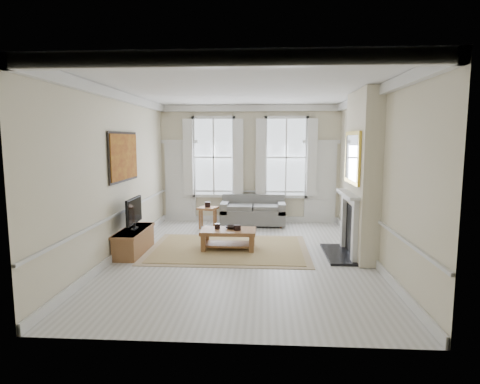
# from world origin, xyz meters

# --- Properties ---
(floor) EXTENTS (7.20, 7.20, 0.00)m
(floor) POSITION_xyz_m (0.00, 0.00, 0.00)
(floor) COLOR #B7B5AD
(floor) RESTS_ON ground
(ceiling) EXTENTS (7.20, 7.20, 0.00)m
(ceiling) POSITION_xyz_m (0.00, 0.00, 3.40)
(ceiling) COLOR white
(ceiling) RESTS_ON back_wall
(back_wall) EXTENTS (5.20, 0.00, 5.20)m
(back_wall) POSITION_xyz_m (0.00, 3.60, 1.70)
(back_wall) COLOR beige
(back_wall) RESTS_ON floor
(left_wall) EXTENTS (0.00, 7.20, 7.20)m
(left_wall) POSITION_xyz_m (-2.60, 0.00, 1.70)
(left_wall) COLOR beige
(left_wall) RESTS_ON floor
(right_wall) EXTENTS (0.00, 7.20, 7.20)m
(right_wall) POSITION_xyz_m (2.60, 0.00, 1.70)
(right_wall) COLOR beige
(right_wall) RESTS_ON floor
(window_left) EXTENTS (1.26, 0.20, 2.20)m
(window_left) POSITION_xyz_m (-1.05, 3.55, 1.90)
(window_left) COLOR #B2BCC6
(window_left) RESTS_ON back_wall
(window_right) EXTENTS (1.26, 0.20, 2.20)m
(window_right) POSITION_xyz_m (1.05, 3.55, 1.90)
(window_right) COLOR #B2BCC6
(window_right) RESTS_ON back_wall
(door_left) EXTENTS (0.90, 0.08, 2.30)m
(door_left) POSITION_xyz_m (-2.05, 3.56, 1.15)
(door_left) COLOR silver
(door_left) RESTS_ON floor
(door_right) EXTENTS (0.90, 0.08, 2.30)m
(door_right) POSITION_xyz_m (2.05, 3.56, 1.15)
(door_right) COLOR silver
(door_right) RESTS_ON floor
(painting) EXTENTS (0.05, 1.66, 1.06)m
(painting) POSITION_xyz_m (-2.56, 0.30, 2.05)
(painting) COLOR #AC751D
(painting) RESTS_ON left_wall
(chimney_breast) EXTENTS (0.35, 1.70, 3.38)m
(chimney_breast) POSITION_xyz_m (2.43, 0.20, 1.70)
(chimney_breast) COLOR beige
(chimney_breast) RESTS_ON floor
(hearth) EXTENTS (0.55, 1.50, 0.05)m
(hearth) POSITION_xyz_m (2.00, 0.20, 0.03)
(hearth) COLOR black
(hearth) RESTS_ON floor
(fireplace) EXTENTS (0.21, 1.45, 1.33)m
(fireplace) POSITION_xyz_m (2.20, 0.20, 0.73)
(fireplace) COLOR silver
(fireplace) RESTS_ON floor
(mirror) EXTENTS (0.06, 1.26, 1.06)m
(mirror) POSITION_xyz_m (2.21, 0.20, 2.05)
(mirror) COLOR gold
(mirror) RESTS_ON chimney_breast
(sofa) EXTENTS (1.80, 0.87, 0.85)m
(sofa) POSITION_xyz_m (0.12, 3.11, 0.36)
(sofa) COLOR #585956
(sofa) RESTS_ON floor
(side_table) EXTENTS (0.59, 0.59, 0.58)m
(side_table) POSITION_xyz_m (-1.11, 2.66, 0.47)
(side_table) COLOR brown
(side_table) RESTS_ON floor
(rug) EXTENTS (3.50, 2.60, 0.02)m
(rug) POSITION_xyz_m (-0.35, 0.50, 0.01)
(rug) COLOR #A48D54
(rug) RESTS_ON floor
(coffee_table) EXTENTS (1.20, 0.70, 0.45)m
(coffee_table) POSITION_xyz_m (-0.35, 0.50, 0.37)
(coffee_table) COLOR brown
(coffee_table) RESTS_ON rug
(ceramic_pot_a) EXTENTS (0.12, 0.12, 0.12)m
(ceramic_pot_a) POSITION_xyz_m (-0.60, 0.55, 0.51)
(ceramic_pot_a) COLOR black
(ceramic_pot_a) RESTS_ON coffee_table
(ceramic_pot_b) EXTENTS (0.16, 0.16, 0.11)m
(ceramic_pot_b) POSITION_xyz_m (-0.15, 0.45, 0.51)
(ceramic_pot_b) COLOR black
(ceramic_pot_b) RESTS_ON coffee_table
(bowl) EXTENTS (0.33, 0.33, 0.06)m
(bowl) POSITION_xyz_m (-0.30, 0.60, 0.48)
(bowl) COLOR black
(bowl) RESTS_ON coffee_table
(tv_stand) EXTENTS (0.46, 1.44, 0.52)m
(tv_stand) POSITION_xyz_m (-2.34, 0.11, 0.26)
(tv_stand) COLOR brown
(tv_stand) RESTS_ON floor
(tv) EXTENTS (0.08, 0.90, 0.68)m
(tv) POSITION_xyz_m (-2.32, 0.11, 0.91)
(tv) COLOR black
(tv) RESTS_ON tv_stand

